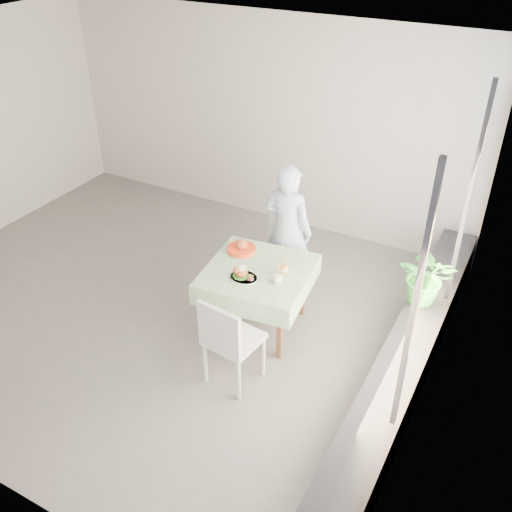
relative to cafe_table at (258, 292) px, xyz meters
The scene contains 15 objects.
floor 1.28m from the cafe_table, behind, with size 6.00×6.00×0.00m, color #585653.
ceiling 2.63m from the cafe_table, behind, with size 6.00×6.00×0.00m, color white.
wall_back 2.74m from the cafe_table, 117.14° to the left, with size 6.00×0.02×2.80m, color beige.
wall_right 2.06m from the cafe_table, ahead, with size 0.02×5.00×2.80m, color beige.
window_pane 2.16m from the cafe_table, ahead, with size 0.01×4.80×2.18m, color #D1E0F9.
window_ledge 1.65m from the cafe_table, ahead, with size 0.40×4.80×0.50m, color black.
cafe_table is the anchor object (origin of this frame).
chair_far 0.86m from the cafe_table, 100.42° to the left, with size 0.44×0.44×0.87m.
chair_near 0.85m from the cafe_table, 77.88° to the right, with size 0.51×0.51×0.97m.
diner 0.84m from the cafe_table, 93.13° to the left, with size 0.58×0.38×1.58m, color #97BEF1.
main_dish 0.40m from the cafe_table, 107.43° to the right, with size 0.29×0.29×0.15m.
juice_cup_orange 0.44m from the cafe_table, 13.72° to the left, with size 0.10×0.10×0.27m.
juice_cup_lemonade 0.46m from the cafe_table, 22.27° to the right, with size 0.09×0.09×0.26m.
second_dish 0.51m from the cafe_table, 145.26° to the left, with size 0.30×0.30×0.14m.
potted_plant 1.71m from the cafe_table, 21.20° to the left, with size 0.54×0.47×0.60m, color #2F7B29.
Camera 1 is at (3.45, -4.03, 4.00)m, focal length 40.00 mm.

